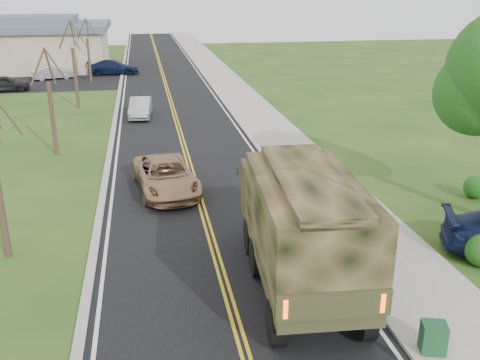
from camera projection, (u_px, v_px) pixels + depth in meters
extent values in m
cube|color=black|center=(167.00, 90.00, 47.21)|extent=(8.00, 120.00, 0.01)
cube|color=#9E998E|center=(214.00, 88.00, 47.89)|extent=(0.30, 120.00, 0.12)
cube|color=#9E998E|center=(233.00, 88.00, 48.19)|extent=(3.20, 120.00, 0.10)
cube|color=#9E998E|center=(119.00, 91.00, 46.50)|extent=(0.30, 120.00, 0.10)
sphere|color=#1A4F16|center=(478.00, 93.00, 19.97)|extent=(3.24, 3.24, 3.24)
cylinder|color=#38281C|center=(2.00, 107.00, 16.75)|extent=(1.01, 0.33, 1.90)
cylinder|color=#38281C|center=(53.00, 119.00, 28.72)|extent=(0.24, 0.24, 3.96)
cylinder|color=#38281C|center=(55.00, 65.00, 27.93)|extent=(0.96, 0.32, 1.79)
cylinder|color=#38281C|center=(49.00, 65.00, 28.31)|extent=(0.12, 1.22, 1.65)
cylinder|color=#38281C|center=(38.00, 65.00, 27.82)|extent=(0.93, 0.41, 1.79)
cylinder|color=#38281C|center=(37.00, 68.00, 27.29)|extent=(0.75, 0.99, 1.67)
cylinder|color=#38281C|center=(50.00, 66.00, 27.43)|extent=(0.55, 0.85, 1.80)
cylinder|color=#38281C|center=(76.00, 78.00, 39.73)|extent=(0.24, 0.24, 4.44)
cylinder|color=#38281C|center=(78.00, 34.00, 38.84)|extent=(1.07, 0.35, 2.00)
cylinder|color=#38281C|center=(73.00, 34.00, 39.27)|extent=(0.13, 1.36, 1.84)
cylinder|color=#38281C|center=(64.00, 34.00, 38.72)|extent=(1.03, 0.46, 2.00)
cylinder|color=#38281C|center=(64.00, 36.00, 38.12)|extent=(0.83, 1.10, 1.87)
cylinder|color=#38281C|center=(75.00, 35.00, 38.28)|extent=(0.61, 0.95, 2.01)
cylinder|color=#38281C|center=(89.00, 60.00, 50.88)|extent=(0.24, 0.24, 4.08)
cylinder|color=#38281C|center=(91.00, 28.00, 50.07)|extent=(0.99, 0.33, 1.84)
cylinder|color=#38281C|center=(87.00, 28.00, 50.46)|extent=(0.13, 1.25, 1.69)
cylinder|color=#38281C|center=(81.00, 28.00, 49.96)|extent=(0.95, 0.42, 1.85)
cylinder|color=#38281C|center=(82.00, 29.00, 49.41)|extent=(0.77, 1.02, 1.72)
cylinder|color=#38281C|center=(89.00, 28.00, 49.55)|extent=(0.57, 0.88, 1.85)
cube|color=tan|center=(12.00, 50.00, 58.59)|extent=(20.00, 12.00, 4.20)
cube|color=#475466|center=(9.00, 27.00, 57.77)|extent=(21.00, 13.00, 0.70)
cube|color=#475466|center=(8.00, 20.00, 57.53)|extent=(14.00, 8.00, 0.90)
cube|color=black|center=(59.00, 82.00, 51.07)|extent=(18.00, 10.00, 0.02)
cylinder|color=black|center=(276.00, 323.00, 13.66)|extent=(0.47, 1.24, 1.22)
cylinder|color=black|center=(364.00, 317.00, 13.90)|extent=(0.47, 1.24, 1.22)
cylinder|color=black|center=(257.00, 257.00, 16.96)|extent=(0.47, 1.24, 1.22)
cylinder|color=black|center=(329.00, 253.00, 17.20)|extent=(0.47, 1.24, 1.22)
cylinder|color=black|center=(251.00, 236.00, 18.41)|extent=(0.47, 1.24, 1.22)
cylinder|color=black|center=(317.00, 233.00, 18.65)|extent=(0.47, 1.24, 1.22)
cube|color=#393B20|center=(298.00, 249.00, 16.27)|extent=(3.20, 7.91, 0.39)
cube|color=#393B20|center=(282.00, 188.00, 18.58)|extent=(2.80, 2.28, 1.55)
cube|color=black|center=(277.00, 173.00, 19.44)|extent=(2.43, 0.26, 0.77)
cube|color=#393B20|center=(305.00, 256.00, 15.30)|extent=(3.17, 6.04, 0.17)
cube|color=black|center=(307.00, 219.00, 14.90)|extent=(3.17, 6.04, 2.21)
cube|color=black|center=(309.00, 180.00, 14.50)|extent=(2.18, 5.97, 0.28)
cube|color=#393B20|center=(334.00, 305.00, 12.47)|extent=(2.77, 0.33, 0.72)
cube|color=#FF590C|center=(285.00, 309.00, 12.29)|extent=(0.11, 0.05, 0.50)
cube|color=#FF590C|center=(383.00, 303.00, 12.53)|extent=(0.11, 0.05, 0.50)
imported|color=#A67F5D|center=(166.00, 176.00, 23.84)|extent=(3.11, 5.58, 1.47)
imported|color=#B8B8BD|center=(140.00, 108.00, 37.47)|extent=(1.71, 4.12, 1.33)
cube|color=#1A4A27|center=(433.00, 338.00, 13.26)|extent=(0.72, 0.65, 0.80)
imported|color=black|center=(5.00, 84.00, 46.48)|extent=(4.27, 2.14, 1.40)
imported|color=silver|center=(52.00, 73.00, 52.58)|extent=(4.25, 2.76, 1.32)
imported|color=#0E1733|center=(113.00, 67.00, 55.36)|extent=(5.18, 2.14, 1.50)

